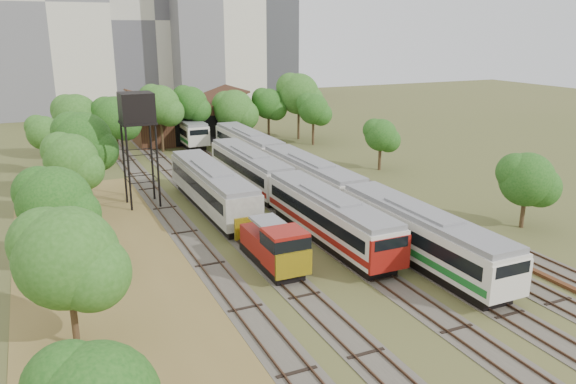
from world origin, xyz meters
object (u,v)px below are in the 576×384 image
railcar_red_set (284,189)px  railcar_green_set (311,179)px  water_tower (137,111)px  shunter_locomotive (275,247)px

railcar_red_set → railcar_green_set: 4.61m
railcar_green_set → water_tower: size_ratio=4.83×
shunter_locomotive → railcar_red_set: bearing=63.2°
railcar_red_set → water_tower: size_ratio=3.21×
railcar_red_set → railcar_green_set: (4.00, 2.29, 0.03)m
railcar_red_set → shunter_locomotive: railcar_red_set is taller
shunter_locomotive → water_tower: 21.25m
railcar_red_set → shunter_locomotive: 13.33m
railcar_red_set → water_tower: water_tower is taller
shunter_locomotive → water_tower: water_tower is taller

